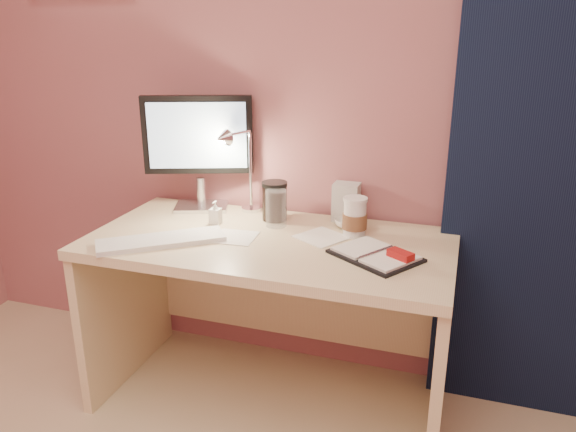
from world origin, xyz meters
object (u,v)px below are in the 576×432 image
(monitor, at_px, (198,142))
(product_box, at_px, (346,202))
(lotion_bottle, at_px, (215,213))
(keyboard, at_px, (161,240))
(desk_lamp, at_px, (251,163))
(planner, at_px, (377,255))
(desk, at_px, (276,284))
(coffee_cup, at_px, (355,218))
(bowl, at_px, (348,223))
(dark_jar, at_px, (275,203))
(clear_cup, at_px, (276,208))

(monitor, xyz_separation_m, product_box, (0.65, 0.04, -0.22))
(lotion_bottle, relative_size, product_box, 0.60)
(keyboard, height_order, desk_lamp, desk_lamp)
(planner, bearing_deg, desk, -163.63)
(coffee_cup, bearing_deg, bowl, 116.82)
(desk, relative_size, planner, 3.88)
(lotion_bottle, bearing_deg, coffee_cup, 4.30)
(product_box, bearing_deg, monitor, -176.06)
(desk, xyz_separation_m, coffee_cup, (0.30, 0.07, 0.30))
(planner, relative_size, dark_jar, 2.45)
(clear_cup, height_order, desk_lamp, desk_lamp)
(dark_jar, bearing_deg, product_box, 16.65)
(coffee_cup, bearing_deg, lotion_bottle, -175.70)
(bowl, xyz_separation_m, dark_jar, (-0.32, -0.00, 0.06))
(keyboard, bearing_deg, lotion_bottle, 31.00)
(clear_cup, distance_m, product_box, 0.30)
(coffee_cup, distance_m, desk_lamp, 0.49)
(clear_cup, bearing_deg, desk_lamp, 153.46)
(clear_cup, height_order, bowl, clear_cup)
(coffee_cup, xyz_separation_m, lotion_bottle, (-0.57, -0.04, -0.02))
(bowl, relative_size, product_box, 0.70)
(keyboard, xyz_separation_m, desk_lamp, (0.22, 0.38, 0.23))
(desk, height_order, monitor, monitor)
(desk, xyz_separation_m, lotion_bottle, (-0.27, 0.02, 0.27))
(planner, relative_size, lotion_bottle, 3.73)
(keyboard, xyz_separation_m, clear_cup, (0.35, 0.32, 0.07))
(planner, relative_size, clear_cup, 2.39)
(keyboard, xyz_separation_m, bowl, (0.64, 0.39, 0.01))
(coffee_cup, distance_m, clear_cup, 0.33)
(desk, relative_size, keyboard, 2.96)
(keyboard, height_order, lotion_bottle, lotion_bottle)
(product_box, xyz_separation_m, desk_lamp, (-0.39, -0.09, 0.16))
(monitor, height_order, clear_cup, monitor)
(desk, distance_m, clear_cup, 0.31)
(keyboard, xyz_separation_m, lotion_bottle, (0.10, 0.26, 0.04))
(clear_cup, bearing_deg, product_box, 31.47)
(desk, bearing_deg, bowl, 30.08)
(keyboard, bearing_deg, monitor, 58.48)
(planner, xyz_separation_m, lotion_bottle, (-0.70, 0.15, 0.04))
(monitor, height_order, dark_jar, monitor)
(planner, distance_m, product_box, 0.42)
(keyboard, distance_m, lotion_bottle, 0.29)
(desk, bearing_deg, clear_cup, 106.95)
(monitor, height_order, desk_lamp, monitor)
(desk, relative_size, monitor, 2.79)
(coffee_cup, relative_size, clear_cup, 1.02)
(bowl, distance_m, lotion_bottle, 0.55)
(monitor, distance_m, clear_cup, 0.47)
(keyboard, bearing_deg, desk_lamp, 22.77)
(clear_cup, bearing_deg, lotion_bottle, -167.89)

